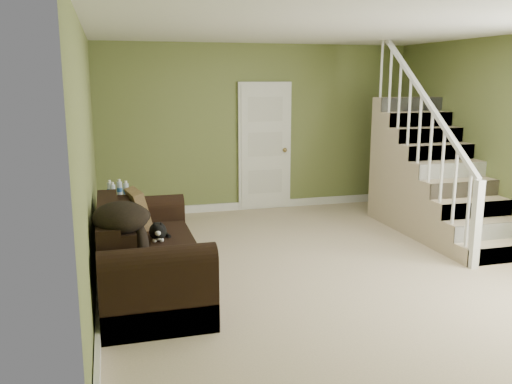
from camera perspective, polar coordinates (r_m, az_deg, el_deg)
floor at (r=6.33m, az=6.98°, el=-7.35°), size 5.00×5.50×0.01m
ceiling at (r=6.00m, az=7.63°, el=16.79°), size 5.00×5.50×0.01m
wall_back at (r=8.62m, az=0.21°, el=6.74°), size 5.00×0.04×2.60m
wall_front at (r=3.69m, az=23.92°, el=-1.36°), size 5.00×0.04×2.60m
wall_left at (r=5.57m, az=-17.22°, el=3.33°), size 0.04×5.50×2.60m
baseboard_back at (r=8.79m, az=0.26°, el=-1.36°), size 5.00×0.04×0.12m
baseboard_left at (r=5.87m, az=-16.17°, el=-8.69°), size 0.04×5.50×0.12m
baseboard_right at (r=7.57m, az=24.61°, el=-4.66°), size 0.04×5.50×0.12m
door at (r=8.63m, az=0.93°, el=4.78°), size 0.86×0.12×2.02m
staircase at (r=7.91m, az=17.88°, el=0.87°), size 1.00×2.51×2.82m
sofa at (r=5.50m, az=-11.63°, el=-6.85°), size 0.96×2.21×0.87m
side_table at (r=6.87m, az=-13.97°, el=-3.24°), size 0.55×0.55×0.86m
cat at (r=5.57m, az=-10.25°, el=-4.10°), size 0.22×0.48×0.23m
banana at (r=5.12m, az=-8.13°, el=-6.15°), size 0.15×0.20×0.06m
throw_pillow at (r=6.07m, az=-12.21°, el=-1.85°), size 0.30×0.48×0.46m
throw_blanket at (r=4.81m, az=-14.08°, el=-2.60°), size 0.55×0.68×0.26m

